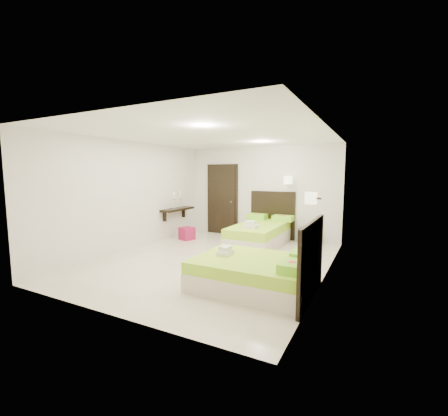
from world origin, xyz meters
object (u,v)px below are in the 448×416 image
at_px(bed_single, 261,233).
at_px(bed_double, 258,272).
at_px(ottoman, 187,233).
at_px(nightstand, 309,236).

relative_size(bed_single, bed_double, 1.16).
distance_m(bed_single, ottoman, 2.09).
bearing_deg(bed_single, bed_double, -70.26).
height_order(bed_double, ottoman, bed_double).
xyz_separation_m(bed_single, nightstand, (1.06, 0.77, -0.12)).
xyz_separation_m(bed_double, ottoman, (-3.07, 2.48, -0.10)).
bearing_deg(ottoman, bed_double, -38.94).
bearing_deg(nightstand, ottoman, -154.84).
height_order(bed_single, ottoman, bed_single).
bearing_deg(ottoman, bed_single, 8.74).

